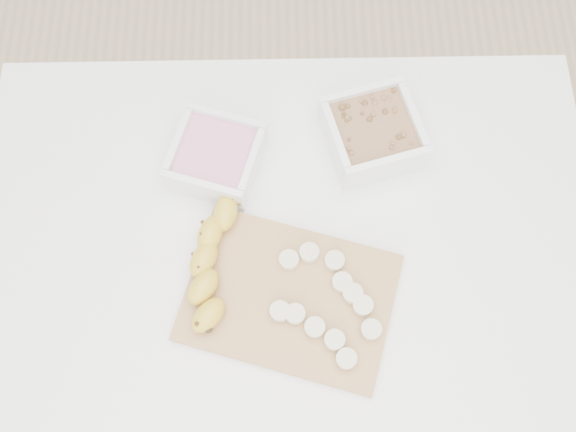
{
  "coord_description": "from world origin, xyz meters",
  "views": [
    {
      "loc": [
        -0.01,
        -0.31,
        1.72
      ],
      "look_at": [
        0.0,
        0.03,
        0.81
      ],
      "focal_mm": 40.0,
      "sensor_mm": 36.0,
      "label": 1
    }
  ],
  "objects_px": {
    "bowl_yogurt": "(216,157)",
    "banana": "(212,265)",
    "table": "(288,264)",
    "bowl_granola": "(373,133)",
    "cutting_board": "(289,298)"
  },
  "relations": [
    {
      "from": "table",
      "to": "bowl_yogurt",
      "type": "relative_size",
      "value": 5.93
    },
    {
      "from": "bowl_granola",
      "to": "cutting_board",
      "type": "distance_m",
      "value": 0.3
    },
    {
      "from": "table",
      "to": "cutting_board",
      "type": "bearing_deg",
      "value": -89.97
    },
    {
      "from": "bowl_yogurt",
      "to": "banana",
      "type": "bearing_deg",
      "value": -90.74
    },
    {
      "from": "bowl_granola",
      "to": "cutting_board",
      "type": "xyz_separation_m",
      "value": [
        -0.14,
        -0.27,
        -0.03
      ]
    },
    {
      "from": "bowl_granola",
      "to": "banana",
      "type": "distance_m",
      "value": 0.34
    },
    {
      "from": "table",
      "to": "bowl_yogurt",
      "type": "xyz_separation_m",
      "value": [
        -0.11,
        0.14,
        0.13
      ]
    },
    {
      "from": "bowl_yogurt",
      "to": "table",
      "type": "bearing_deg",
      "value": -51.68
    },
    {
      "from": "table",
      "to": "banana",
      "type": "xyz_separation_m",
      "value": [
        -0.12,
        -0.04,
        0.13
      ]
    },
    {
      "from": "table",
      "to": "bowl_granola",
      "type": "height_order",
      "value": "bowl_granola"
    },
    {
      "from": "bowl_granola",
      "to": "cutting_board",
      "type": "height_order",
      "value": "bowl_granola"
    },
    {
      "from": "bowl_granola",
      "to": "banana",
      "type": "xyz_separation_m",
      "value": [
        -0.26,
        -0.22,
        -0.0
      ]
    },
    {
      "from": "cutting_board",
      "to": "banana",
      "type": "height_order",
      "value": "banana"
    },
    {
      "from": "banana",
      "to": "bowl_granola",
      "type": "bearing_deg",
      "value": 59.92
    },
    {
      "from": "table",
      "to": "banana",
      "type": "height_order",
      "value": "banana"
    }
  ]
}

